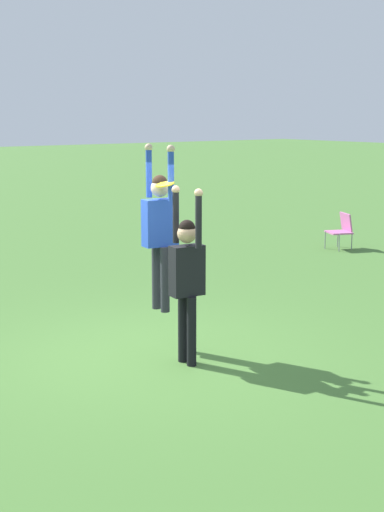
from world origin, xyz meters
TOP-DOWN VIEW (x-y plane):
  - ground_plane at (0.00, 0.00)m, footprint 120.00×120.00m
  - person_jumping at (-0.16, 0.24)m, footprint 0.61×0.48m
  - person_defending at (0.55, 0.16)m, footprint 0.57×0.44m
  - frisbee at (0.10, 0.14)m, footprint 0.25×0.24m
  - camping_chair_0 at (-3.65, 7.76)m, footprint 0.67×0.72m

SIDE VIEW (x-z plane):
  - ground_plane at x=0.00m, z-range 0.00..0.00m
  - camping_chair_0 at x=-3.65m, z-range 0.07..0.91m
  - person_defending at x=0.55m, z-range 0.08..2.33m
  - person_jumping at x=-0.16m, z-range 0.61..2.82m
  - frisbee at x=0.10m, z-range 2.22..2.29m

